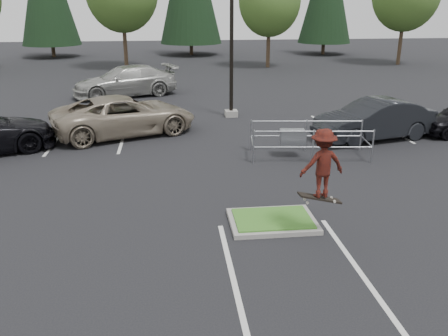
{
  "coord_description": "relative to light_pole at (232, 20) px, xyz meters",
  "views": [
    {
      "loc": [
        -2.52,
        -10.81,
        5.42
      ],
      "look_at": [
        -1.08,
        1.5,
        1.03
      ],
      "focal_mm": 38.0,
      "sensor_mm": 36.0,
      "label": 1
    }
  ],
  "objects": [
    {
      "name": "car_r_charc",
      "position": [
        5.28,
        -4.74,
        -3.74
      ],
      "size": [
        5.25,
        2.87,
        1.64
      ],
      "primitive_type": "imported",
      "rotation": [
        0.0,
        0.0,
        4.95
      ],
      "color": "black",
      "rests_on": "ground"
    },
    {
      "name": "ground",
      "position": [
        -0.5,
        -12.0,
        -4.56
      ],
      "size": [
        120.0,
        120.0,
        0.0
      ],
      "primitive_type": "plane",
      "color": "black",
      "rests_on": "ground"
    },
    {
      "name": "car_far_silver",
      "position": [
        -5.5,
        6.0,
        -3.67
      ],
      "size": [
        6.59,
        4.35,
        1.78
      ],
      "primitive_type": "imported",
      "rotation": [
        0.0,
        0.0,
        5.04
      ],
      "color": "#A4A49E",
      "rests_on": "ground"
    },
    {
      "name": "skateboarder",
      "position": [
        0.4,
        -12.91,
        -2.66
      ],
      "size": [
        1.13,
        0.75,
        1.83
      ],
      "rotation": [
        0.0,
        0.0,
        3.28
      ],
      "color": "black",
      "rests_on": "ground"
    },
    {
      "name": "stall_lines",
      "position": [
        -1.85,
        -5.98,
        -4.56
      ],
      "size": [
        22.62,
        17.6,
        0.01
      ],
      "color": "silver",
      "rests_on": "ground"
    },
    {
      "name": "cart_corral",
      "position": [
        1.52,
        -6.63,
        -3.81
      ],
      "size": [
        4.37,
        1.98,
        1.2
      ],
      "rotation": [
        0.0,
        0.0,
        -0.11
      ],
      "color": "#909398",
      "rests_on": "ground"
    },
    {
      "name": "car_l_tan",
      "position": [
        -5.0,
        -2.89,
        -3.73
      ],
      "size": [
        6.58,
        4.77,
        1.66
      ],
      "primitive_type": "imported",
      "rotation": [
        0.0,
        0.0,
        1.95
      ],
      "color": "gray",
      "rests_on": "ground"
    },
    {
      "name": "grass_median",
      "position": [
        -0.5,
        -12.0,
        -4.48
      ],
      "size": [
        2.2,
        1.6,
        0.16
      ],
      "color": "gray",
      "rests_on": "ground"
    },
    {
      "name": "decid_c",
      "position": [
        5.49,
        17.83,
        0.69
      ],
      "size": [
        5.12,
        5.12,
        8.38
      ],
      "color": "#38281C",
      "rests_on": "ground"
    },
    {
      "name": "light_pole",
      "position": [
        0.0,
        0.0,
        0.0
      ],
      "size": [
        0.7,
        0.6,
        10.12
      ],
      "color": "gray",
      "rests_on": "ground"
    }
  ]
}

